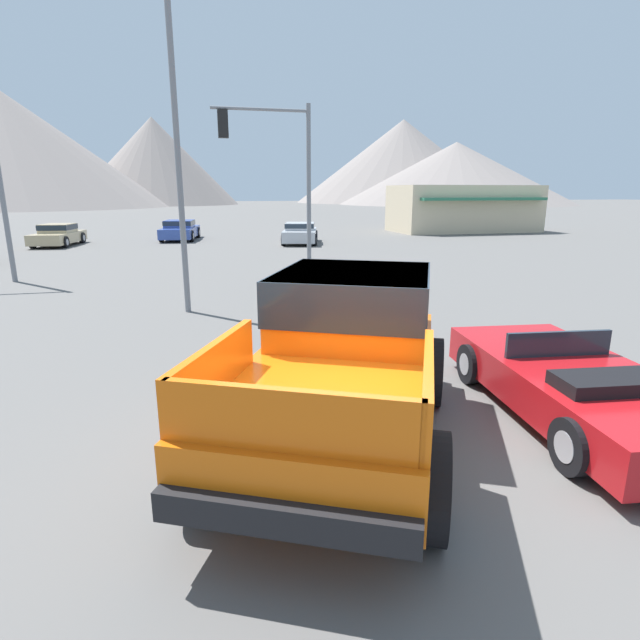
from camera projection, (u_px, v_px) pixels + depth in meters
name	position (u px, v px, depth m)	size (l,w,h in m)	color
ground_plane	(340.00, 466.00, 5.44)	(320.00, 320.00, 0.00)	#5B5956
orange_pickup_truck	(346.00, 346.00, 5.98)	(3.88, 5.21, 1.93)	orange
red_convertible_car	(576.00, 386.00, 6.54)	(2.30, 4.38, 1.04)	#B21419
parked_car_silver	(300.00, 233.00, 28.78)	(2.82, 4.63, 1.18)	#B7BABF
parked_car_tan	(58.00, 235.00, 27.58)	(2.26, 4.35, 1.18)	tan
parked_car_blue	(180.00, 230.00, 30.83)	(2.44, 4.77, 1.20)	#334C9E
traffic_light_crosswalk	(273.00, 157.00, 17.41)	(3.43, 0.38, 5.86)	slate
street_lamp_post	(174.00, 99.00, 11.21)	(0.90, 0.24, 8.26)	slate
storefront_building	(463.00, 209.00, 37.28)	(10.49, 5.76, 3.35)	beige
distant_mountain_range	(250.00, 161.00, 113.64)	(151.93, 83.61, 21.90)	gray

